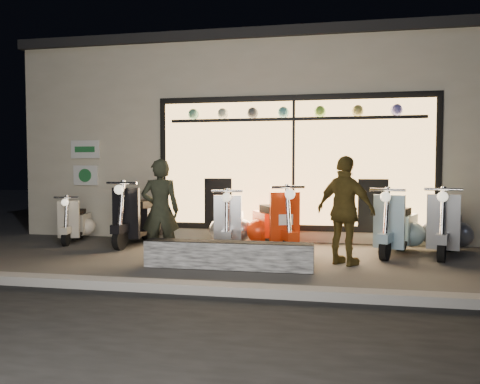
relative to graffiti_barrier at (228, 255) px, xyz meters
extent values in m
plane|color=#383533|center=(-0.05, 0.65, -0.20)|extent=(40.00, 40.00, 0.00)
cube|color=slate|center=(-0.05, -1.35, -0.14)|extent=(40.00, 0.25, 0.12)
cube|color=beige|center=(-0.05, 5.65, 1.80)|extent=(10.00, 6.00, 4.00)
cube|color=black|center=(-0.05, 5.65, 3.90)|extent=(10.20, 6.20, 0.20)
cube|color=black|center=(0.75, 2.63, 1.35)|extent=(5.45, 0.06, 2.65)
cube|color=#FFBF6B|center=(0.75, 2.59, 1.35)|extent=(5.20, 0.04, 2.40)
cube|color=black|center=(0.75, 2.55, 2.20)|extent=(4.90, 0.06, 0.06)
cube|color=white|center=(-3.65, 2.61, 1.65)|extent=(0.65, 0.04, 0.38)
cube|color=white|center=(-3.65, 2.61, 1.10)|extent=(0.55, 0.04, 0.42)
cube|color=black|center=(0.00, 0.00, 0.00)|extent=(2.45, 0.28, 0.40)
cylinder|color=black|center=(-0.24, 1.02, -0.03)|extent=(0.15, 0.36, 0.35)
cylinder|color=black|center=(-0.37, 2.03, -0.03)|extent=(0.17, 0.36, 0.35)
cube|color=#BABABF|center=(-0.27, 1.23, 0.37)|extent=(0.48, 0.13, 0.84)
cube|color=#BABABF|center=(-0.36, 1.93, 0.19)|extent=(0.52, 0.76, 0.47)
cube|color=black|center=(-0.34, 1.83, 0.47)|extent=(0.36, 0.60, 0.12)
sphere|color=#FFF2CC|center=(-0.24, 1.01, 0.77)|extent=(0.17, 0.17, 0.15)
cylinder|color=black|center=(0.82, 0.90, -0.01)|extent=(0.26, 0.38, 0.37)
cylinder|color=black|center=(0.35, 1.90, -0.01)|extent=(0.28, 0.39, 0.37)
cube|color=red|center=(0.72, 1.11, 0.41)|extent=(0.49, 0.28, 0.90)
cube|color=red|center=(0.40, 1.80, 0.22)|extent=(0.74, 0.89, 0.50)
cube|color=black|center=(0.45, 1.70, 0.52)|extent=(0.54, 0.69, 0.13)
sphere|color=#FFF2CC|center=(0.82, 0.89, 0.84)|extent=(0.22, 0.22, 0.16)
cylinder|color=black|center=(-2.21, 1.16, -0.01)|extent=(0.14, 0.39, 0.39)
cylinder|color=black|center=(-2.13, 2.29, -0.01)|extent=(0.16, 0.39, 0.39)
cube|color=black|center=(-2.20, 1.40, 0.43)|extent=(0.53, 0.12, 0.93)
cube|color=black|center=(-2.14, 2.18, 0.23)|extent=(0.53, 0.83, 0.52)
cube|color=black|center=(-2.15, 2.07, 0.55)|extent=(0.36, 0.66, 0.14)
sphere|color=#FFF2CC|center=(-2.21, 1.15, 0.88)|extent=(0.18, 0.18, 0.17)
cylinder|color=black|center=(-3.38, 1.35, -0.05)|extent=(0.15, 0.31, 0.29)
cylinder|color=black|center=(-3.58, 2.19, -0.05)|extent=(0.17, 0.31, 0.29)
cube|color=beige|center=(-3.42, 1.53, 0.28)|extent=(0.40, 0.15, 0.71)
cube|color=beige|center=(-3.56, 2.11, 0.13)|extent=(0.49, 0.67, 0.40)
cube|color=black|center=(-3.54, 2.03, 0.37)|extent=(0.35, 0.53, 0.10)
sphere|color=#FFF2CC|center=(-3.38, 1.34, 0.62)|extent=(0.16, 0.16, 0.13)
cylinder|color=black|center=(2.30, 1.03, -0.02)|extent=(0.23, 0.37, 0.36)
cylinder|color=black|center=(2.69, 2.01, -0.02)|extent=(0.25, 0.38, 0.36)
cube|color=#81A5B7|center=(2.38, 1.23, 0.39)|extent=(0.48, 0.25, 0.87)
cube|color=#81A5B7|center=(2.65, 1.92, 0.20)|extent=(0.69, 0.86, 0.49)
cube|color=black|center=(2.61, 1.82, 0.50)|extent=(0.50, 0.66, 0.13)
sphere|color=#FFF2CC|center=(2.30, 1.02, 0.81)|extent=(0.21, 0.21, 0.16)
cylinder|color=black|center=(3.15, 1.07, -0.02)|extent=(0.21, 0.38, 0.36)
cylinder|color=black|center=(3.47, 2.09, -0.02)|extent=(0.23, 0.39, 0.36)
cube|color=slate|center=(3.22, 1.28, 0.40)|extent=(0.49, 0.22, 0.88)
cube|color=slate|center=(3.44, 1.99, 0.21)|extent=(0.65, 0.85, 0.49)
cube|color=black|center=(3.40, 1.89, 0.51)|extent=(0.47, 0.66, 0.13)
sphere|color=#FFF2CC|center=(3.15, 1.06, 0.82)|extent=(0.20, 0.20, 0.16)
imported|color=black|center=(-1.14, 0.33, 0.60)|extent=(0.66, 0.51, 1.60)
imported|color=brown|center=(1.67, 0.60, 0.62)|extent=(1.02, 0.87, 1.64)
camera|label=1|loc=(1.40, -6.55, 1.27)|focal=35.00mm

